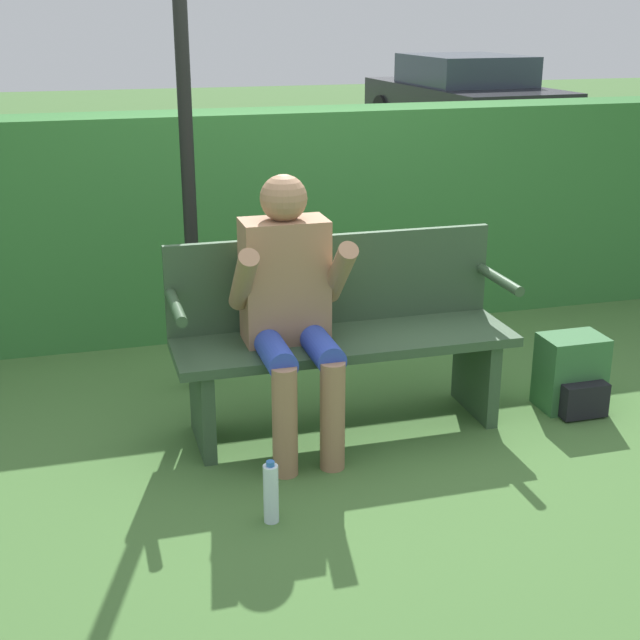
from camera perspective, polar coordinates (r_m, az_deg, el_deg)
The scene contains 8 objects.
ground_plane at distance 4.37m, azimuth 1.55°, elevation -6.86°, with size 40.00×40.00×0.00m, color #426B33.
hedge_back at distance 5.60m, azimuth -3.21°, elevation 6.36°, with size 12.00×0.42×1.35m.
park_bench at distance 4.25m, azimuth 1.34°, elevation -0.85°, with size 1.61×0.47×0.91m.
person_seated at distance 4.00m, azimuth -1.93°, elevation 1.28°, with size 0.52×0.58×1.24m.
backpack at distance 4.68m, azimuth 15.83°, elevation -3.39°, with size 0.31×0.30×0.38m.
water_bottle at distance 3.57m, azimuth -3.16°, elevation -11.00°, with size 0.06×0.06×0.27m.
signpost at distance 4.47m, azimuth -8.73°, elevation 15.22°, with size 0.39×0.09×2.84m.
parked_car at distance 14.67m, azimuth 9.19°, elevation 13.85°, with size 2.05×4.06×1.25m.
Camera 1 is at (-1.17, -3.74, 1.92)m, focal length 50.00 mm.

